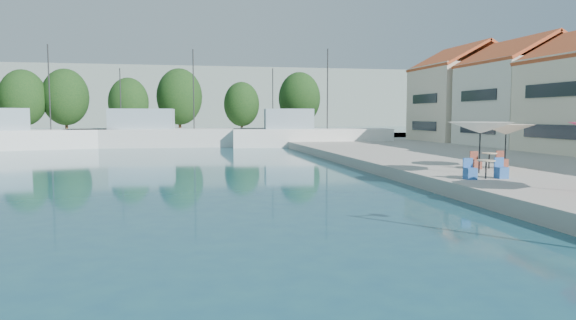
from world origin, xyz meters
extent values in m
cube|color=#A39D93|center=(-8.00, 67.00, 0.30)|extent=(90.00, 16.00, 0.60)
cube|color=gray|center=(-30.00, 160.00, 8.00)|extent=(180.00, 40.00, 16.00)
cube|color=gray|center=(40.00, 180.00, 6.00)|extent=(140.00, 40.00, 12.00)
cube|color=silver|center=(24.00, 42.00, 4.10)|extent=(8.00, 8.50, 7.00)
pyramid|color=#C0652A|center=(24.00, 42.00, 9.40)|extent=(8.40, 8.80, 1.80)
cube|color=beige|center=(24.00, 51.00, 4.35)|extent=(8.60, 8.50, 7.50)
pyramid|color=#C0652A|center=(24.00, 51.00, 9.90)|extent=(9.00, 8.80, 1.80)
cube|color=white|center=(-17.92, 55.12, 0.70)|extent=(17.94, 8.95, 2.20)
cylinder|color=#2D2D2D|center=(-16.25, 55.58, 5.80)|extent=(0.12, 0.12, 8.00)
cube|color=silver|center=(-4.90, 56.78, 0.70)|extent=(20.70, 6.29, 2.20)
cube|color=#90A5B2|center=(-7.96, 56.93, 2.80)|extent=(6.33, 4.38, 2.00)
cylinder|color=#2D2D2D|center=(-2.85, 56.68, 5.80)|extent=(0.12, 0.12, 8.00)
cylinder|color=#2D2D2D|center=(-10.01, 57.02, 4.80)|extent=(0.10, 0.10, 6.00)
cube|color=white|center=(8.80, 53.77, 0.70)|extent=(16.14, 5.63, 2.20)
cube|color=#90A5B2|center=(6.44, 54.00, 2.80)|extent=(5.03, 3.61, 2.00)
cylinder|color=#2D2D2D|center=(10.38, 53.62, 5.80)|extent=(0.12, 0.12, 8.00)
cylinder|color=#2D2D2D|center=(4.87, 54.16, 4.80)|extent=(0.10, 0.10, 6.00)
cylinder|color=#3F2B19|center=(-22.75, 70.52, 2.39)|extent=(0.36, 0.36, 3.58)
ellipsoid|color=black|center=(-22.75, 70.52, 5.25)|extent=(5.44, 5.44, 6.80)
cylinder|color=#3F2B19|center=(-18.22, 71.82, 2.45)|extent=(0.36, 0.36, 3.70)
ellipsoid|color=black|center=(-18.22, 71.82, 5.41)|extent=(5.63, 5.63, 7.04)
cylinder|color=#3F2B19|center=(-10.37, 68.43, 2.18)|extent=(0.36, 0.36, 3.15)
ellipsoid|color=black|center=(-10.37, 68.43, 4.70)|extent=(4.79, 4.79, 5.99)
cylinder|color=#3F2B19|center=(-4.33, 71.01, 2.50)|extent=(0.36, 0.36, 3.79)
ellipsoid|color=black|center=(-4.33, 71.01, 5.53)|extent=(5.77, 5.77, 7.21)
cylinder|color=#3F2B19|center=(3.71, 71.51, 2.15)|extent=(0.36, 0.36, 3.09)
ellipsoid|color=black|center=(3.71, 71.51, 4.62)|extent=(4.70, 4.70, 5.88)
cylinder|color=#3F2B19|center=(11.63, 71.76, 2.47)|extent=(0.36, 0.36, 3.73)
ellipsoid|color=black|center=(11.63, 71.76, 5.45)|extent=(5.67, 5.67, 7.09)
cylinder|color=black|center=(8.82, 23.79, 1.73)|extent=(0.06, 0.06, 2.26)
cone|color=silver|center=(8.82, 23.79, 2.61)|extent=(2.87, 2.87, 0.50)
cylinder|color=black|center=(11.50, 25.84, 1.66)|extent=(0.06, 0.06, 2.12)
cone|color=#F8DEC1|center=(11.50, 25.84, 2.47)|extent=(2.66, 2.66, 0.50)
cylinder|color=black|center=(7.97, 21.96, 0.97)|extent=(0.06, 0.06, 0.74)
cylinder|color=#BFAD8C|center=(7.97, 21.96, 1.34)|extent=(0.70, 0.70, 0.04)
cube|color=#295AA6|center=(8.67, 21.96, 0.83)|extent=(0.42, 0.42, 0.46)
cube|color=#295AA6|center=(7.27, 21.96, 0.83)|extent=(0.42, 0.42, 0.46)
cylinder|color=black|center=(10.42, 25.52, 0.97)|extent=(0.06, 0.06, 0.74)
cylinder|color=#BFAD8C|center=(10.42, 25.52, 1.34)|extent=(0.70, 0.70, 0.04)
cube|color=brown|center=(11.12, 25.52, 0.83)|extent=(0.42, 0.42, 0.46)
cube|color=brown|center=(9.72, 25.52, 0.83)|extent=(0.42, 0.42, 0.46)
camera|label=1|loc=(-4.01, 3.41, 3.16)|focal=32.00mm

